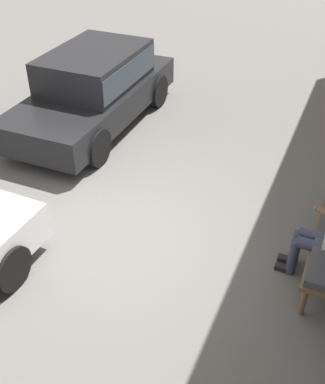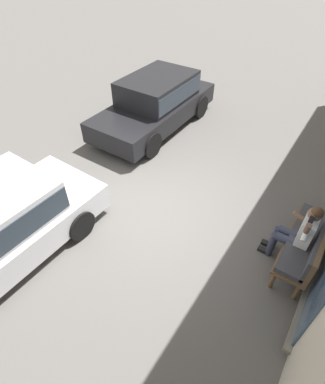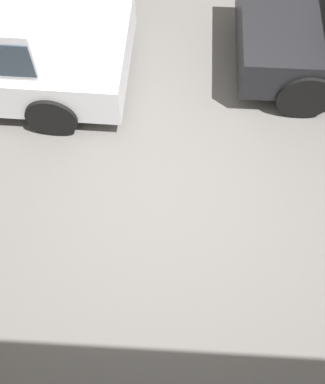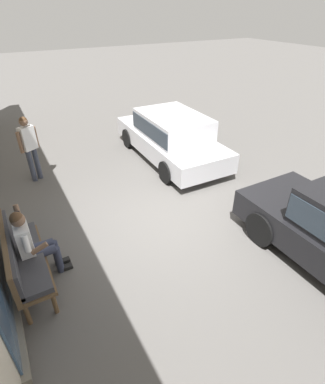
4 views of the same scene
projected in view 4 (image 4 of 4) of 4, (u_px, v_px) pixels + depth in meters
ground_plane at (164, 218)px, 6.65m from camera, size 60.00×60.00×0.00m
bench at (20, 256)px, 4.79m from camera, size 1.81×0.55×1.04m
person_on_phone at (32, 243)px, 4.88m from camera, size 0.73×0.74×1.37m
parked_car_mid at (171, 135)px, 8.82m from camera, size 4.27×1.89×1.39m
pedestrian_standing at (29, 144)px, 7.57m from camera, size 0.35×0.49×1.73m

